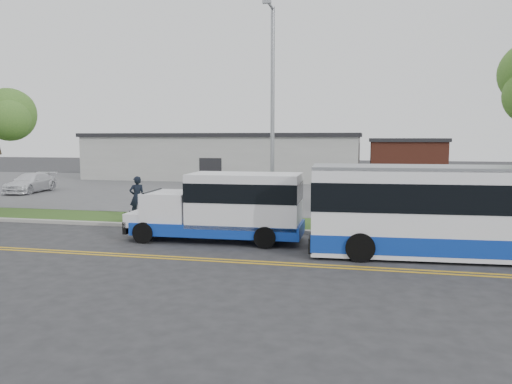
% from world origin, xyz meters
% --- Properties ---
extents(ground, '(140.00, 140.00, 0.00)m').
position_xyz_m(ground, '(0.00, 0.00, 0.00)').
color(ground, '#28282B').
rests_on(ground, ground).
extents(lane_line_north, '(70.00, 0.12, 0.01)m').
position_xyz_m(lane_line_north, '(0.00, -3.85, 0.01)').
color(lane_line_north, gold).
rests_on(lane_line_north, ground).
extents(lane_line_south, '(70.00, 0.12, 0.01)m').
position_xyz_m(lane_line_south, '(0.00, -4.15, 0.01)').
color(lane_line_south, gold).
rests_on(lane_line_south, ground).
extents(curb, '(80.00, 0.30, 0.15)m').
position_xyz_m(curb, '(0.00, 1.10, 0.07)').
color(curb, '#9E9B93').
rests_on(curb, ground).
extents(verge, '(80.00, 3.30, 0.10)m').
position_xyz_m(verge, '(0.00, 2.90, 0.05)').
color(verge, '#304C19').
rests_on(verge, ground).
extents(parking_lot, '(80.00, 25.00, 0.10)m').
position_xyz_m(parking_lot, '(0.00, 17.00, 0.05)').
color(parking_lot, '#4C4C4F').
rests_on(parking_lot, ground).
extents(commercial_building, '(25.40, 10.40, 4.35)m').
position_xyz_m(commercial_building, '(-6.00, 27.00, 2.18)').
color(commercial_building, '#9E9E99').
rests_on(commercial_building, ground).
extents(brick_wing, '(6.30, 7.30, 3.90)m').
position_xyz_m(brick_wing, '(10.50, 26.00, 1.96)').
color(brick_wing, brown).
rests_on(brick_wing, ground).
extents(streetlight_near, '(0.35, 1.53, 9.50)m').
position_xyz_m(streetlight_near, '(3.00, 2.73, 5.23)').
color(streetlight_near, gray).
rests_on(streetlight_near, verge).
extents(shuttle_bus, '(6.87, 2.46, 2.60)m').
position_xyz_m(shuttle_bus, '(1.98, -0.94, 1.39)').
color(shuttle_bus, '#0E34A1').
rests_on(shuttle_bus, ground).
extents(transit_bus, '(11.00, 3.15, 3.02)m').
position_xyz_m(transit_bus, '(10.71, -1.80, 1.53)').
color(transit_bus, white).
rests_on(transit_bus, ground).
extents(pedestrian, '(0.88, 0.84, 2.02)m').
position_xyz_m(pedestrian, '(-3.61, 2.83, 1.11)').
color(pedestrian, black).
rests_on(pedestrian, verge).
extents(parked_car_a, '(1.99, 4.40, 1.40)m').
position_xyz_m(parked_car_a, '(-0.54, 10.13, 0.80)').
color(parked_car_a, silver).
rests_on(parked_car_a, parking_lot).
extents(parked_car_b, '(2.21, 4.78, 1.35)m').
position_xyz_m(parked_car_b, '(-16.04, 11.69, 0.78)').
color(parked_car_b, white).
rests_on(parked_car_b, parking_lot).
extents(grocery_bag_left, '(0.32, 0.32, 0.32)m').
position_xyz_m(grocery_bag_left, '(-3.91, 2.58, 0.26)').
color(grocery_bag_left, white).
rests_on(grocery_bag_left, verge).
extents(grocery_bag_right, '(0.32, 0.32, 0.32)m').
position_xyz_m(grocery_bag_right, '(-3.31, 3.08, 0.26)').
color(grocery_bag_right, white).
rests_on(grocery_bag_right, verge).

